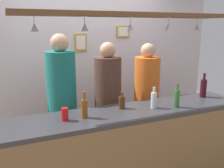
% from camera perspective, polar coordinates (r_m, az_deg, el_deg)
% --- Properties ---
extents(back_wall, '(4.40, 0.06, 2.60)m').
position_cam_1_polar(back_wall, '(3.84, -5.97, 4.74)').
color(back_wall, silver).
rests_on(back_wall, ground_plane).
extents(bar_counter, '(2.70, 0.55, 1.00)m').
position_cam_1_polar(bar_counter, '(2.60, 5.45, -13.89)').
color(bar_counter, '#38383D').
rests_on(bar_counter, ground_plane).
extents(overhead_glass_rack, '(2.20, 0.36, 0.04)m').
position_cam_1_polar(overhead_glass_rack, '(2.50, 3.79, 15.58)').
color(overhead_glass_rack, brown).
extents(hanging_wineglass_far_left, '(0.07, 0.07, 0.13)m').
position_cam_1_polar(hanging_wineglass_far_left, '(2.29, -17.39, 12.46)').
color(hanging_wineglass_far_left, silver).
rests_on(hanging_wineglass_far_left, overhead_glass_rack).
extents(hanging_wineglass_left, '(0.07, 0.07, 0.13)m').
position_cam_1_polar(hanging_wineglass_left, '(2.33, -6.29, 12.97)').
color(hanging_wineglass_left, silver).
rests_on(hanging_wineglass_left, overhead_glass_rack).
extents(hanging_wineglass_center_left, '(0.07, 0.07, 0.13)m').
position_cam_1_polar(hanging_wineglass_center_left, '(2.45, 4.21, 13.01)').
color(hanging_wineglass_center_left, silver).
rests_on(hanging_wineglass_center_left, overhead_glass_rack).
extents(hanging_wineglass_center, '(0.07, 0.07, 0.13)m').
position_cam_1_polar(hanging_wineglass_center, '(2.67, 12.77, 12.74)').
color(hanging_wineglass_center, silver).
rests_on(hanging_wineglass_center, overhead_glass_rack).
extents(hanging_wineglass_center_right, '(0.07, 0.07, 0.13)m').
position_cam_1_polar(hanging_wineglass_center_right, '(3.05, 18.91, 12.38)').
color(hanging_wineglass_center_right, silver).
rests_on(hanging_wineglass_center_right, overhead_glass_rack).
extents(person_left_teal_shirt, '(0.34, 0.34, 1.78)m').
position_cam_1_polar(person_left_teal_shirt, '(2.97, -11.43, -2.33)').
color(person_left_teal_shirt, '#2D334C').
rests_on(person_left_teal_shirt, ground_plane).
extents(person_middle_brown_shirt, '(0.34, 0.34, 1.67)m').
position_cam_1_polar(person_middle_brown_shirt, '(3.16, -0.96, -2.48)').
color(person_middle_brown_shirt, '#2D334C').
rests_on(person_middle_brown_shirt, ground_plane).
extents(person_right_orange_shirt, '(0.34, 0.34, 1.64)m').
position_cam_1_polar(person_right_orange_shirt, '(3.41, 7.94, -1.73)').
color(person_right_orange_shirt, '#2D334C').
rests_on(person_right_orange_shirt, ground_plane).
extents(bottle_soda_clear, '(0.06, 0.06, 0.23)m').
position_cam_1_polar(bottle_soda_clear, '(2.69, 9.58, -3.58)').
color(bottle_soda_clear, silver).
rests_on(bottle_soda_clear, bar_counter).
extents(bottle_beer_amber_tall, '(0.06, 0.06, 0.26)m').
position_cam_1_polar(bottle_beer_amber_tall, '(2.38, -6.35, -5.45)').
color(bottle_beer_amber_tall, brown).
rests_on(bottle_beer_amber_tall, bar_counter).
extents(bottle_beer_green_import, '(0.06, 0.06, 0.26)m').
position_cam_1_polar(bottle_beer_green_import, '(2.76, 14.65, -3.15)').
color(bottle_beer_green_import, '#336B2D').
rests_on(bottle_beer_green_import, bar_counter).
extents(bottle_wine_dark_red, '(0.08, 0.08, 0.30)m').
position_cam_1_polar(bottle_wine_dark_red, '(3.25, 20.24, -0.81)').
color(bottle_wine_dark_red, '#380F19').
rests_on(bottle_wine_dark_red, bar_counter).
extents(bottle_beer_brown_stubby, '(0.07, 0.07, 0.18)m').
position_cam_1_polar(bottle_beer_brown_stubby, '(2.64, 2.28, -4.17)').
color(bottle_beer_brown_stubby, '#512D14').
rests_on(bottle_beer_brown_stubby, bar_counter).
extents(drink_can, '(0.07, 0.07, 0.12)m').
position_cam_1_polar(drink_can, '(2.36, -10.77, -6.84)').
color(drink_can, red).
rests_on(drink_can, bar_counter).
extents(picture_frame_upper_small, '(0.22, 0.02, 0.18)m').
position_cam_1_polar(picture_frame_upper_small, '(3.98, 2.53, 11.90)').
color(picture_frame_upper_small, '#B29338').
rests_on(picture_frame_upper_small, back_wall).
extents(picture_frame_crest, '(0.18, 0.02, 0.26)m').
position_cam_1_polar(picture_frame_crest, '(3.74, -7.20, 9.42)').
color(picture_frame_crest, '#B29338').
rests_on(picture_frame_crest, back_wall).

